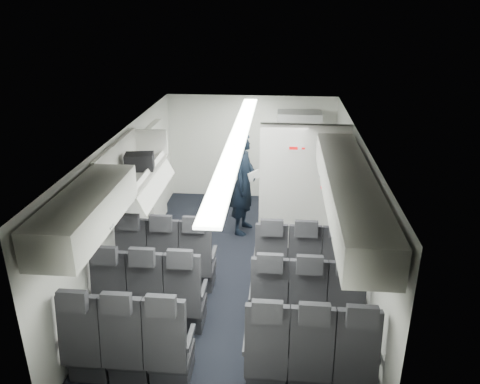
% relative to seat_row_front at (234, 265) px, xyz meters
% --- Properties ---
extents(cabin_shell, '(3.41, 6.01, 2.16)m').
position_rel_seat_row_front_xyz_m(cabin_shell, '(0.00, 0.53, 0.72)').
color(cabin_shell, black).
rests_on(cabin_shell, ground).
extents(seat_row_front, '(3.33, 0.56, 1.24)m').
position_rel_seat_row_front_xyz_m(seat_row_front, '(0.00, 0.00, 0.00)').
color(seat_row_front, '#26262A').
rests_on(seat_row_front, cabin_shell).
extents(seat_row_mid, '(3.33, 0.56, 1.24)m').
position_rel_seat_row_front_xyz_m(seat_row_mid, '(0.00, -0.90, 0.00)').
color(seat_row_mid, '#26262A').
rests_on(seat_row_mid, cabin_shell).
extents(seat_row_rear, '(3.33, 0.56, 1.24)m').
position_rel_seat_row_front_xyz_m(seat_row_rear, '(0.00, -1.80, 0.00)').
color(seat_row_rear, '#26262A').
rests_on(seat_row_rear, cabin_shell).
extents(overhead_bin_left_rear, '(0.53, 1.80, 0.40)m').
position_rel_seat_row_front_xyz_m(overhead_bin_left_rear, '(-1.40, -1.47, 1.46)').
color(overhead_bin_left_rear, white).
rests_on(overhead_bin_left_rear, cabin_shell).
extents(overhead_bin_left_front_open, '(0.64, 1.70, 0.72)m').
position_rel_seat_row_front_xyz_m(overhead_bin_left_front_open, '(-1.44, 0.28, 1.33)').
color(overhead_bin_left_front_open, '#9E9E93').
rests_on(overhead_bin_left_front_open, cabin_shell).
extents(overhead_bin_right_rear, '(0.53, 1.80, 0.40)m').
position_rel_seat_row_front_xyz_m(overhead_bin_right_rear, '(1.40, -1.47, 1.46)').
color(overhead_bin_right_rear, white).
rests_on(overhead_bin_right_rear, cabin_shell).
extents(overhead_bin_right_front, '(0.53, 1.70, 0.40)m').
position_rel_seat_row_front_xyz_m(overhead_bin_right_front, '(1.40, 0.28, 1.46)').
color(overhead_bin_right_front, white).
rests_on(overhead_bin_right_front, cabin_shell).
extents(bulkhead_partition, '(1.40, 0.15, 2.13)m').
position_rel_seat_row_front_xyz_m(bulkhead_partition, '(0.98, 1.33, 0.67)').
color(bulkhead_partition, silver).
rests_on(bulkhead_partition, cabin_shell).
extents(galley_unit, '(0.85, 0.52, 1.90)m').
position_rel_seat_row_front_xyz_m(galley_unit, '(0.95, 3.25, 0.55)').
color(galley_unit, '#939399').
rests_on(galley_unit, cabin_shell).
extents(boarding_door, '(0.12, 1.27, 1.86)m').
position_rel_seat_row_front_xyz_m(boarding_door, '(-1.64, 2.09, 0.55)').
color(boarding_door, silver).
rests_on(boarding_door, cabin_shell).
extents(flight_attendant, '(0.58, 0.75, 1.84)m').
position_rel_seat_row_front_xyz_m(flight_attendant, '(-0.03, 1.90, 0.52)').
color(flight_attendant, black).
rests_on(flight_attendant, ground).
extents(carry_on_bag, '(0.43, 0.34, 0.24)m').
position_rel_seat_row_front_xyz_m(carry_on_bag, '(-1.37, 0.37, 1.39)').
color(carry_on_bag, black).
rests_on(carry_on_bag, overhead_bin_left_front_open).
extents(papers, '(0.20, 0.13, 0.15)m').
position_rel_seat_row_front_xyz_m(papers, '(0.16, 1.85, 0.69)').
color(papers, white).
rests_on(papers, flight_attendant).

